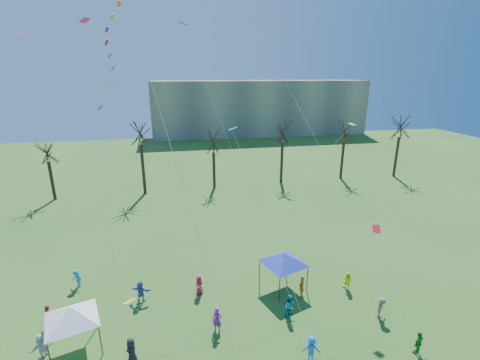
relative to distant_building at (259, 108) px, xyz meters
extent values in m
cube|color=gray|center=(0.00, 0.00, 0.00)|extent=(60.00, 14.00, 15.00)
cylinder|color=black|center=(-41.32, -47.00, -4.76)|extent=(0.44, 0.44, 5.48)
cylinder|color=black|center=(-29.04, -46.93, -3.82)|extent=(0.44, 0.44, 7.37)
cylinder|color=black|center=(-18.69, -46.18, -4.72)|extent=(0.44, 0.44, 5.56)
cylinder|color=black|center=(-7.71, -45.57, -4.18)|extent=(0.44, 0.44, 6.63)
cylinder|color=black|center=(2.79, -45.53, -4.28)|extent=(0.44, 0.44, 6.44)
cylinder|color=black|center=(12.33, -46.18, -4.09)|extent=(0.44, 0.44, 6.82)
cylinder|color=white|center=(-24.09, -79.68, 4.80)|extent=(0.02, 0.02, 24.03)
cylinder|color=#3F3F44|center=(-32.11, -77.93, -6.38)|extent=(0.09, 0.09, 2.24)
cylinder|color=#3F3F44|center=(-29.47, -77.10, -6.38)|extent=(0.09, 0.09, 2.24)
cylinder|color=#3F3F44|center=(-32.94, -75.28, -6.38)|extent=(0.09, 0.09, 2.24)
cylinder|color=#3F3F44|center=(-30.30, -74.45, -6.38)|extent=(0.09, 0.09, 2.24)
pyramid|color=white|center=(-31.20, -76.19, -4.78)|extent=(4.07, 4.07, 0.96)
cylinder|color=#3F3F44|center=(-17.05, -74.30, -6.38)|extent=(0.10, 0.10, 2.24)
cylinder|color=#3F3F44|center=(-14.43, -73.38, -6.38)|extent=(0.10, 0.10, 2.24)
cylinder|color=#3F3F44|center=(-17.96, -71.68, -6.38)|extent=(0.10, 0.10, 2.24)
cylinder|color=#3F3F44|center=(-15.34, -70.77, -6.38)|extent=(0.10, 0.10, 2.24)
pyramid|color=#2738C3|center=(-16.19, -72.53, -4.78)|extent=(4.03, 4.03, 0.96)
imported|color=blue|center=(-16.81, -79.97, -6.62)|extent=(1.26, 0.92, 1.76)
imported|color=#1D8722|center=(-9.96, -80.73, -6.71)|extent=(1.01, 0.73, 1.59)
imported|color=white|center=(-33.09, -76.46, -6.68)|extent=(1.20, 1.56, 1.65)
imported|color=black|center=(-27.53, -78.12, -6.59)|extent=(0.70, 0.96, 1.81)
imported|color=#932594|center=(-22.12, -76.39, -6.59)|extent=(0.79, 0.70, 1.81)
imported|color=#0B7D9C|center=(-16.74, -75.96, -6.62)|extent=(1.08, 1.04, 1.75)
imported|color=#8E694D|center=(-10.40, -77.37, -6.68)|extent=(1.20, 1.14, 1.63)
imported|color=#DF4A51|center=(-33.54, -73.76, -6.64)|extent=(0.94, 1.05, 1.72)
imported|color=#5265B3|center=(-27.51, -72.10, -6.63)|extent=(1.69, 1.08, 1.74)
imported|color=red|center=(-23.01, -72.05, -6.71)|extent=(0.92, 0.89, 1.58)
imported|color=#DF580B|center=(-15.04, -73.78, -6.72)|extent=(0.38, 0.57, 1.56)
imported|color=#EBFF1A|center=(-11.13, -73.85, -6.72)|extent=(0.88, 0.95, 1.56)
imported|color=#1A86D5|center=(-32.81, -69.26, -6.72)|extent=(1.16, 1.05, 1.57)
cube|color=#E2258B|center=(-29.67, -69.18, 12.75)|extent=(0.81, 0.80, 0.28)
cylinder|color=white|center=(-28.56, -74.82, 3.28)|extent=(0.01, 0.01, 21.83)
cube|color=#FAF31A|center=(-26.97, -79.92, -1.72)|extent=(0.85, 0.86, 0.39)
cylinder|color=white|center=(-24.94, -80.36, -3.96)|extent=(0.01, 0.01, 5.82)
cube|color=#179AAD|center=(-19.78, -69.62, 5.31)|extent=(0.75, 0.64, 0.26)
cylinder|color=white|center=(-18.30, -74.79, -0.45)|extent=(0.01, 0.01, 15.47)
cube|color=blue|center=(-17.00, -63.97, 13.95)|extent=(0.70, 0.60, 0.27)
cylinder|color=white|center=(-13.48, -72.35, 3.88)|extent=(0.01, 0.01, 26.84)
cube|color=red|center=(-11.76, -77.54, -0.19)|extent=(0.67, 0.71, 0.35)
cylinder|color=white|center=(-22.42, -77.00, -3.20)|extent=(0.01, 0.01, 22.08)
cube|color=#7BC02D|center=(-9.70, -69.55, 5.36)|extent=(0.65, 0.74, 0.15)
cylinder|color=white|center=(-18.61, -73.83, -0.42)|extent=(0.01, 0.01, 22.72)
cube|color=purple|center=(-36.06, -62.44, 12.38)|extent=(0.72, 0.79, 0.35)
cylinder|color=white|center=(-29.09, -69.42, 3.09)|extent=(0.01, 0.01, 26.82)
cube|color=#F65D0C|center=(-23.01, -63.18, 13.51)|extent=(0.74, 0.58, 0.28)
cylinder|color=white|center=(-19.87, -69.57, 3.65)|extent=(0.01, 0.01, 23.99)
camera|label=1|loc=(-24.18, -95.08, 9.39)|focal=25.00mm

